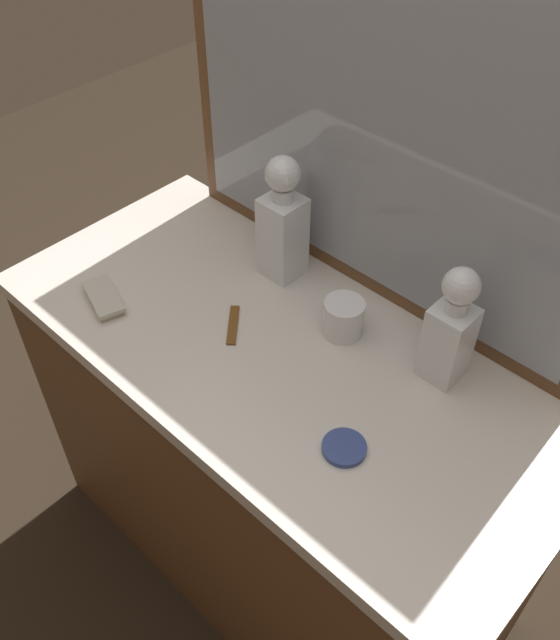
% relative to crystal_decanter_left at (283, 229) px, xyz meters
% --- Properties ---
extents(ground_plane, '(6.00, 6.00, 0.00)m').
position_rel_crystal_decanter_left_xyz_m(ground_plane, '(0.17, -0.18, -1.01)').
color(ground_plane, '#2D2319').
extents(dresser, '(1.29, 0.61, 0.88)m').
position_rel_crystal_decanter_left_xyz_m(dresser, '(0.17, -0.18, -0.56)').
color(dresser, brown).
rests_on(dresser, ground_plane).
extents(dresser_mirror, '(1.05, 0.03, 0.79)m').
position_rel_crystal_decanter_left_xyz_m(dresser_mirror, '(0.17, 0.10, 0.27)').
color(dresser_mirror, brown).
rests_on(dresser_mirror, dresser).
extents(crystal_decanter_left, '(0.09, 0.09, 0.31)m').
position_rel_crystal_decanter_left_xyz_m(crystal_decanter_left, '(0.00, 0.00, 0.00)').
color(crystal_decanter_left, white).
rests_on(crystal_decanter_left, dresser).
extents(crystal_decanter_front, '(0.08, 0.08, 0.27)m').
position_rel_crystal_decanter_left_xyz_m(crystal_decanter_front, '(0.45, -0.01, -0.01)').
color(crystal_decanter_front, white).
rests_on(crystal_decanter_front, dresser).
extents(crystal_tumbler_left, '(0.09, 0.09, 0.08)m').
position_rel_crystal_decanter_left_xyz_m(crystal_tumbler_left, '(0.23, -0.06, -0.09)').
color(crystal_tumbler_left, white).
rests_on(crystal_tumbler_left, dresser).
extents(silver_brush_far_right, '(0.14, 0.10, 0.02)m').
position_rel_crystal_decanter_left_xyz_m(silver_brush_far_right, '(-0.22, -0.36, -0.11)').
color(silver_brush_far_right, '#B7A88C').
rests_on(silver_brush_far_right, dresser).
extents(porcelain_dish, '(0.08, 0.08, 0.01)m').
position_rel_crystal_decanter_left_xyz_m(porcelain_dish, '(0.43, -0.29, -0.12)').
color(porcelain_dish, '#33478C').
rests_on(porcelain_dish, dresser).
extents(tortoiseshell_comb, '(0.09, 0.10, 0.01)m').
position_rel_crystal_decanter_left_xyz_m(tortoiseshell_comb, '(0.05, -0.21, -0.12)').
color(tortoiseshell_comb, brown).
rests_on(tortoiseshell_comb, dresser).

